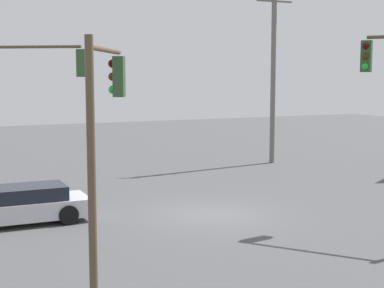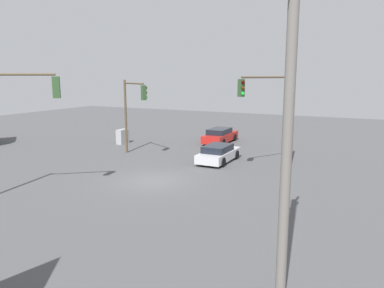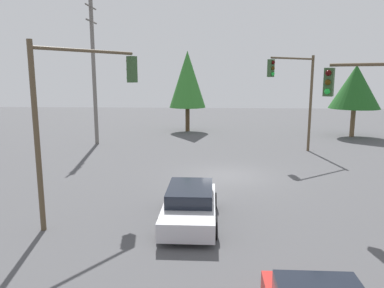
% 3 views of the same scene
% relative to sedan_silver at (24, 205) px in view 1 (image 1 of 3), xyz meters
% --- Properties ---
extents(ground_plane, '(80.00, 80.00, 0.00)m').
position_rel_sedan_silver_xyz_m(ground_plane, '(6.23, -1.56, -0.61)').
color(ground_plane, '#4C4C4F').
extents(sedan_silver, '(4.35, 1.92, 1.24)m').
position_rel_sedan_silver_xyz_m(sedan_silver, '(0.00, 0.00, 0.00)').
color(sedan_silver, silver).
rests_on(sedan_silver, ground_plane).
extents(traffic_signal_cross, '(1.81, 3.06, 5.76)m').
position_rel_sedan_silver_xyz_m(traffic_signal_cross, '(0.87, -6.66, 3.32)').
color(traffic_signal_cross, brown).
rests_on(traffic_signal_cross, ground_plane).
extents(traffic_signal_aux, '(4.02, 2.67, 6.24)m').
position_rel_sedan_silver_xyz_m(traffic_signal_aux, '(0.52, 3.92, 3.72)').
color(traffic_signal_aux, brown).
rests_on(traffic_signal_aux, ground_plane).
extents(utility_pole_tall, '(2.20, 0.28, 10.50)m').
position_rel_sedan_silver_xyz_m(utility_pole_tall, '(14.78, 7.94, 4.94)').
color(utility_pole_tall, slate).
rests_on(utility_pole_tall, ground_plane).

